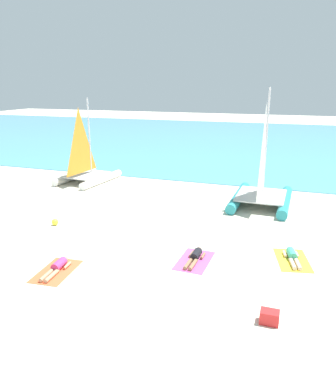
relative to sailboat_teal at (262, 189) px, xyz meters
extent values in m
plane|color=beige|center=(-4.04, 1.42, -0.89)|extent=(120.00, 120.00, 0.00)
cube|color=#4C9EB7|center=(-4.04, 23.38, -0.87)|extent=(120.00, 40.00, 0.05)
cylinder|color=teal|center=(-1.20, 0.16, -0.63)|extent=(0.59, 4.60, 0.52)
cylinder|color=teal|center=(1.20, 0.13, -0.63)|extent=(0.59, 4.60, 0.52)
cube|color=silver|center=(0.00, -0.08, -0.33)|extent=(2.44, 2.97, 0.07)
cylinder|color=silver|center=(0.01, 0.58, 2.36)|extent=(0.11, 0.11, 5.46)
pyramid|color=white|center=(-0.01, -0.50, 2.20)|extent=(0.10, 2.41, 4.59)
cylinder|color=white|center=(-12.25, 1.55, -0.66)|extent=(0.91, 4.09, 0.46)
cylinder|color=white|center=(-10.13, 1.32, -0.66)|extent=(0.91, 4.09, 0.46)
cube|color=silver|center=(-11.21, 1.24, -0.40)|extent=(2.40, 2.82, 0.06)
cylinder|color=silver|center=(-11.15, 1.82, 1.99)|extent=(0.10, 0.10, 4.84)
pyramid|color=orange|center=(-11.25, 0.87, 1.85)|extent=(0.29, 2.12, 4.07)
cube|color=#EA5933|center=(-5.78, -9.76, -0.89)|extent=(1.28, 2.00, 0.01)
cylinder|color=#D83372|center=(-5.80, -9.56, -0.73)|extent=(0.36, 0.65, 0.30)
sphere|color=tan|center=(-5.84, -9.15, -0.73)|extent=(0.22, 0.22, 0.22)
cylinder|color=tan|center=(-5.83, -10.21, -0.81)|extent=(0.21, 0.79, 0.14)
cylinder|color=tan|center=(-5.65, -10.19, -0.81)|extent=(0.21, 0.79, 0.14)
cylinder|color=tan|center=(-6.03, -9.42, -0.82)|extent=(0.14, 0.46, 0.10)
cylinder|color=tan|center=(-5.60, -9.38, -0.82)|extent=(0.14, 0.46, 0.10)
cube|color=#D84C99|center=(-1.56, -7.43, -0.89)|extent=(1.14, 1.92, 0.01)
cylinder|color=black|center=(-1.55, -7.23, -0.73)|extent=(0.31, 0.63, 0.30)
sphere|color=#8C6647|center=(-1.54, -6.82, -0.73)|extent=(0.22, 0.22, 0.22)
cylinder|color=#8C6647|center=(-1.66, -7.88, -0.81)|extent=(0.16, 0.78, 0.14)
cylinder|color=#8C6647|center=(-1.48, -7.88, -0.81)|extent=(0.16, 0.78, 0.14)
cylinder|color=#8C6647|center=(-1.77, -7.07, -0.82)|extent=(0.11, 0.45, 0.10)
cylinder|color=#8C6647|center=(-1.33, -7.08, -0.82)|extent=(0.11, 0.45, 0.10)
cube|color=yellow|center=(1.79, -6.22, -0.89)|extent=(1.49, 2.10, 0.01)
cylinder|color=#3FB28C|center=(1.74, -6.03, -0.73)|extent=(0.43, 0.67, 0.30)
sphere|color=beige|center=(1.65, -5.63, -0.73)|extent=(0.22, 0.22, 0.22)
cylinder|color=beige|center=(1.80, -6.68, -0.81)|extent=(0.31, 0.79, 0.14)
cylinder|color=beige|center=(1.98, -6.64, -0.81)|extent=(0.31, 0.79, 0.14)
cylinder|color=beige|center=(1.50, -5.93, -0.82)|extent=(0.20, 0.46, 0.10)
cylinder|color=beige|center=(1.93, -5.83, -0.82)|extent=(0.20, 0.46, 0.10)
sphere|color=yellow|center=(-8.44, -6.06, -0.75)|extent=(0.29, 0.29, 0.29)
cube|color=red|center=(1.31, -10.34, -0.71)|extent=(0.50, 0.36, 0.36)
camera|label=1|loc=(1.64, -19.49, 5.27)|focal=35.43mm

